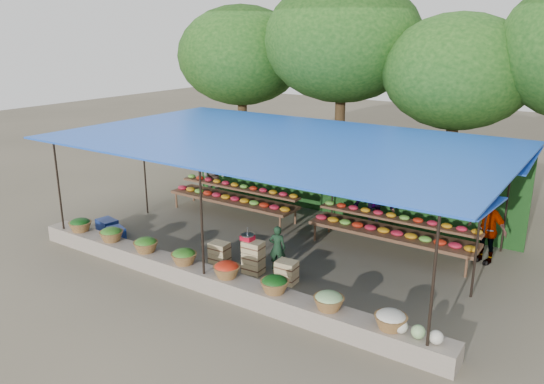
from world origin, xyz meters
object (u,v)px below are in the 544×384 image
Objects in this scene: weighing_scale at (248,237)px; blue_crate_back at (107,225)px; vendor_seated at (277,248)px; crate_counter at (252,260)px; blue_crate_front at (116,233)px.

blue_crate_back is at bearing -178.53° from weighing_scale.
weighing_scale is 0.29× the size of vendor_seated.
vendor_seated is (0.37, 0.48, 0.22)m from crate_counter.
weighing_scale is at bearing 24.44° from blue_crate_front.
vendor_seated is (0.50, 0.48, -0.31)m from weighing_scale.
vendor_seated reaches higher than blue_crate_front.
crate_counter is 7.69× the size of weighing_scale.
crate_counter is at bearing 24.31° from blue_crate_front.
blue_crate_front is at bearing -7.57° from blue_crate_back.
blue_crate_front is at bearing -175.41° from weighing_scale.
blue_crate_back is at bearing -178.67° from blue_crate_front.
crate_counter is 0.64m from vendor_seated.
blue_crate_back is (-5.26, -0.60, -0.36)m from vendor_seated.
blue_crate_front is at bearing -11.29° from vendor_seated.
blue_crate_front is 0.66m from blue_crate_back.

